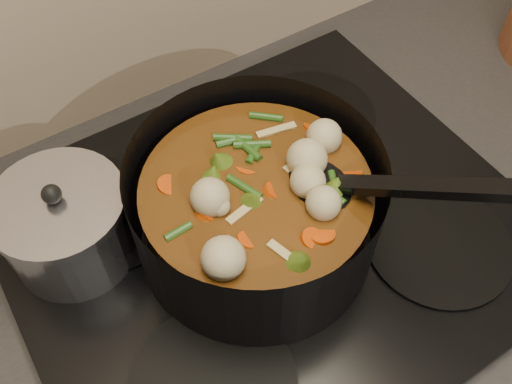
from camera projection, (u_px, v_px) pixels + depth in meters
counter at (266, 362)px, 1.09m from camera, size 2.64×0.64×0.91m
stovetop at (271, 233)px, 0.72m from camera, size 0.62×0.54×0.03m
stockpot at (257, 209)px, 0.65m from camera, size 0.35×0.37×0.21m
saucepan at (67, 226)px, 0.66m from camera, size 0.15×0.15×0.12m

